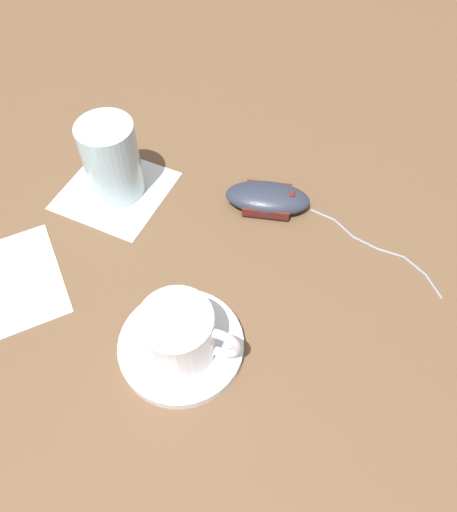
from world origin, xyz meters
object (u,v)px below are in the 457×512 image
at_px(coffee_cup, 180,334).
at_px(computer_mouse, 268,198).
at_px(drinking_glass, 112,159).
at_px(saucer, 181,346).

xyz_separation_m(coffee_cup, computer_mouse, (0.02, -0.25, -0.03)).
bearing_deg(drinking_glass, coffee_cup, 141.94).
distance_m(saucer, coffee_cup, 0.04).
height_order(coffee_cup, computer_mouse, coffee_cup).
height_order(saucer, drinking_glass, drinking_glass).
xyz_separation_m(saucer, computer_mouse, (0.01, -0.24, 0.01)).
xyz_separation_m(saucer, coffee_cup, (-0.01, 0.00, 0.04)).
height_order(coffee_cup, drinking_glass, drinking_glass).
bearing_deg(computer_mouse, coffee_cup, 94.10).
height_order(saucer, computer_mouse, computer_mouse).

